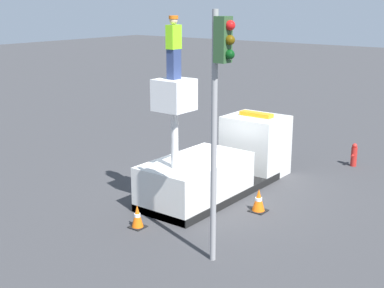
% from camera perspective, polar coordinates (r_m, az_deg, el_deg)
% --- Properties ---
extents(ground_plane, '(120.00, 120.00, 0.00)m').
position_cam_1_polar(ground_plane, '(17.64, 2.11, -5.35)').
color(ground_plane, '#38383A').
extents(bucket_truck, '(6.30, 2.09, 4.00)m').
position_cam_1_polar(bucket_truck, '(17.72, 3.03, -2.26)').
color(bucket_truck, black).
rests_on(bucket_truck, ground).
extents(worker, '(0.40, 0.26, 1.75)m').
position_cam_1_polar(worker, '(15.08, -1.96, 10.24)').
color(worker, navy).
rests_on(worker, bucket_truck).
extents(traffic_light_pole, '(0.34, 0.57, 5.97)m').
position_cam_1_polar(traffic_light_pole, '(12.02, 2.94, 5.74)').
color(traffic_light_pole, gray).
rests_on(traffic_light_pole, ground).
extents(fire_hydrant, '(0.47, 0.23, 0.90)m').
position_cam_1_polar(fire_hydrant, '(21.34, 16.89, -1.13)').
color(fire_hydrant, '#B2231E').
rests_on(fire_hydrant, ground).
extents(traffic_cone_rear, '(0.41, 0.41, 0.67)m').
position_cam_1_polar(traffic_cone_rear, '(15.10, -5.85, -7.73)').
color(traffic_cone_rear, black).
rests_on(traffic_cone_rear, ground).
extents(traffic_cone_curbside, '(0.48, 0.48, 0.71)m').
position_cam_1_polar(traffic_cone_curbside, '(16.25, 7.12, -6.02)').
color(traffic_cone_curbside, black).
rests_on(traffic_cone_curbside, ground).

